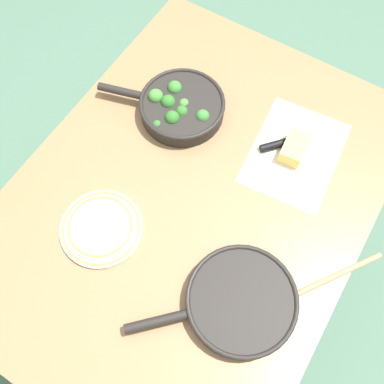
{
  "coord_description": "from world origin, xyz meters",
  "views": [
    {
      "loc": [
        -0.41,
        -0.25,
        1.81
      ],
      "look_at": [
        0.0,
        0.0,
        0.75
      ],
      "focal_mm": 40.0,
      "sensor_mm": 36.0,
      "label": 1
    }
  ],
  "objects_px": {
    "cheese_block": "(294,148)",
    "dinner_plate_stack": "(101,227)",
    "skillet_broccoli": "(180,107)",
    "wooden_spoon": "(299,293)",
    "skillet_eggs": "(240,301)",
    "grater_knife": "(287,142)"
  },
  "relations": [
    {
      "from": "skillet_eggs",
      "to": "grater_knife",
      "type": "height_order",
      "value": "skillet_eggs"
    },
    {
      "from": "skillet_eggs",
      "to": "cheese_block",
      "type": "bearing_deg",
      "value": -125.74
    },
    {
      "from": "skillet_eggs",
      "to": "wooden_spoon",
      "type": "relative_size",
      "value": 1.04
    },
    {
      "from": "cheese_block",
      "to": "dinner_plate_stack",
      "type": "relative_size",
      "value": 0.47
    },
    {
      "from": "skillet_broccoli",
      "to": "skillet_eggs",
      "type": "xyz_separation_m",
      "value": [
        -0.4,
        -0.43,
        -0.01
      ]
    },
    {
      "from": "skillet_eggs",
      "to": "wooden_spoon",
      "type": "height_order",
      "value": "skillet_eggs"
    },
    {
      "from": "skillet_broccoli",
      "to": "wooden_spoon",
      "type": "bearing_deg",
      "value": 134.57
    },
    {
      "from": "skillet_eggs",
      "to": "cheese_block",
      "type": "xyz_separation_m",
      "value": [
        0.46,
        0.08,
        0.0
      ]
    },
    {
      "from": "skillet_eggs",
      "to": "dinner_plate_stack",
      "type": "height_order",
      "value": "skillet_eggs"
    },
    {
      "from": "skillet_broccoli",
      "to": "skillet_eggs",
      "type": "distance_m",
      "value": 0.59
    },
    {
      "from": "grater_knife",
      "to": "cheese_block",
      "type": "xyz_separation_m",
      "value": [
        -0.02,
        -0.03,
        0.02
      ]
    },
    {
      "from": "skillet_broccoli",
      "to": "dinner_plate_stack",
      "type": "height_order",
      "value": "skillet_broccoli"
    },
    {
      "from": "skillet_broccoli",
      "to": "wooden_spoon",
      "type": "xyz_separation_m",
      "value": [
        -0.3,
        -0.54,
        -0.02
      ]
    },
    {
      "from": "skillet_broccoli",
      "to": "grater_knife",
      "type": "xyz_separation_m",
      "value": [
        0.07,
        -0.32,
        -0.02
      ]
    },
    {
      "from": "grater_knife",
      "to": "cheese_block",
      "type": "height_order",
      "value": "cheese_block"
    },
    {
      "from": "skillet_broccoli",
      "to": "wooden_spoon",
      "type": "height_order",
      "value": "skillet_broccoli"
    },
    {
      "from": "skillet_eggs",
      "to": "wooden_spoon",
      "type": "xyz_separation_m",
      "value": [
        0.1,
        -0.12,
        -0.02
      ]
    },
    {
      "from": "wooden_spoon",
      "to": "cheese_block",
      "type": "relative_size",
      "value": 3.25
    },
    {
      "from": "wooden_spoon",
      "to": "cheese_block",
      "type": "height_order",
      "value": "cheese_block"
    },
    {
      "from": "cheese_block",
      "to": "skillet_broccoli",
      "type": "bearing_deg",
      "value": 98.85
    },
    {
      "from": "skillet_eggs",
      "to": "cheese_block",
      "type": "distance_m",
      "value": 0.46
    },
    {
      "from": "skillet_eggs",
      "to": "cheese_block",
      "type": "relative_size",
      "value": 3.38
    }
  ]
}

